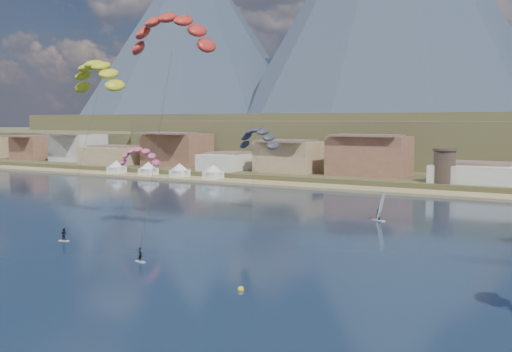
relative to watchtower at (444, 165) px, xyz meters
The scene contains 11 objects.
ground 114.29m from the watchtower, 92.51° to the right, with size 2400.00×2400.00×0.00m, color black.
beach 11.25m from the watchtower, 122.01° to the right, with size 2200.00×12.00×0.90m.
town 45.73m from the watchtower, 169.92° to the left, with size 400.00×24.00×12.00m.
watchtower is the anchor object (origin of this frame).
beach_tents 81.69m from the watchtower, behind, with size 43.40×6.40×5.00m.
kitesurfer_red 90.36m from the watchtower, 100.59° to the right, with size 13.25×14.19×33.08m.
kitesurfer_yellow 87.92m from the watchtower, 117.18° to the right, with size 14.59×19.08×30.31m.
distant_kite_pink 77.37m from the watchtower, 120.17° to the right, with size 8.40×6.58×14.48m.
distant_kite_dark 57.28m from the watchtower, 112.94° to the right, with size 10.20×7.10×17.96m.
windsurfer 50.85m from the watchtower, 88.47° to the right, with size 2.99×3.13×4.88m.
buoy 100.48m from the watchtower, 87.74° to the right, with size 0.68×0.68×0.68m.
Camera 1 is at (42.06, -39.06, 17.55)m, focal length 43.43 mm.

